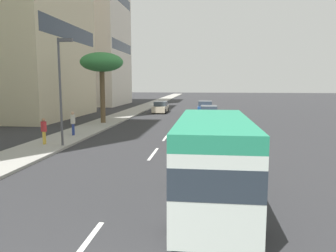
{
  "coord_description": "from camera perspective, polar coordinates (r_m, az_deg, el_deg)",
  "views": [
    {
      "loc": [
        -3.98,
        -3.0,
        4.07
      ],
      "look_at": [
        17.87,
        -0.41,
        1.14
      ],
      "focal_mm": 34.87,
      "sensor_mm": 36.0,
      "label": 1
    }
  ],
  "objects": [
    {
      "name": "car_fourth",
      "position": [
        43.55,
        6.49,
        3.23
      ],
      "size": [
        4.57,
        1.94,
        1.67
      ],
      "color": "#1E478C",
      "rests_on": "ground_plane"
    },
    {
      "name": "pedestrian_near_lamp",
      "position": [
        22.28,
        -20.88,
        -0.63
      ],
      "size": [
        0.35,
        0.39,
        1.68
      ],
      "rotation": [
        0.0,
        0.0,
        1.02
      ],
      "color": "gold",
      "rests_on": "sidewalk_right"
    },
    {
      "name": "car_lead",
      "position": [
        22.33,
        6.15,
        -1.01
      ],
      "size": [
        4.7,
        1.85,
        1.57
      ],
      "color": "#A51E1E",
      "rests_on": "ground_plane"
    },
    {
      "name": "car_fifth",
      "position": [
        35.49,
        7.15,
        2.19
      ],
      "size": [
        4.64,
        1.95,
        1.61
      ],
      "color": "#1E478C",
      "rests_on": "ground_plane"
    },
    {
      "name": "office_tower_far",
      "position": [
        64.09,
        -14.22,
        19.4
      ],
      "size": [
        14.18,
        13.32,
        34.84
      ],
      "color": "silver",
      "rests_on": "ground_plane"
    },
    {
      "name": "lane_stripe_near",
      "position": [
        8.78,
        -14.99,
        -20.25
      ],
      "size": [
        3.2,
        0.16,
        0.01
      ],
      "primitive_type": "cube",
      "color": "silver",
      "rests_on": "ground_plane"
    },
    {
      "name": "pedestrian_mid_block",
      "position": [
        25.4,
        -16.28,
        0.66
      ],
      "size": [
        0.33,
        0.24,
        1.78
      ],
      "rotation": [
        0.0,
        0.0,
        3.07
      ],
      "color": "navy",
      "rests_on": "sidewalk_right"
    },
    {
      "name": "ground_plane",
      "position": [
        35.84,
        1.91,
        1.07
      ],
      "size": [
        198.0,
        198.0,
        0.0
      ],
      "primitive_type": "plane",
      "color": "#2D2D30"
    },
    {
      "name": "minibus_second",
      "position": [
        10.66,
        7.91,
        -5.79
      ],
      "size": [
        6.75,
        2.35,
        2.94
      ],
      "color": "silver",
      "rests_on": "ground_plane"
    },
    {
      "name": "sidewalk_right",
      "position": [
        37.12,
        -9.19,
        1.32
      ],
      "size": [
        162.0,
        3.17,
        0.15
      ],
      "primitive_type": "cube",
      "color": "#9E9B93",
      "rests_on": "ground_plane"
    },
    {
      "name": "palm_tree",
      "position": [
        32.66,
        -11.51,
        10.69
      ],
      "size": [
        4.12,
        4.12,
        6.81
      ],
      "color": "brown",
      "rests_on": "sidewalk_right"
    },
    {
      "name": "street_lamp",
      "position": [
        21.24,
        -18.11,
        7.7
      ],
      "size": [
        0.24,
        0.97,
        6.62
      ],
      "color": "#4C4C51",
      "rests_on": "sidewalk_right"
    },
    {
      "name": "lane_stripe_far",
      "position": [
        24.46,
        -0.38,
        -1.97
      ],
      "size": [
        3.2,
        0.16,
        0.01
      ],
      "primitive_type": "cube",
      "color": "silver",
      "rests_on": "ground_plane"
    },
    {
      "name": "lane_stripe_mid",
      "position": [
        18.83,
        -2.58,
        -4.88
      ],
      "size": [
        3.2,
        0.16,
        0.01
      ],
      "primitive_type": "cube",
      "color": "silver",
      "rests_on": "ground_plane"
    },
    {
      "name": "car_sixth",
      "position": [
        44.36,
        -1.29,
        3.28
      ],
      "size": [
        4.69,
        1.81,
        1.53
      ],
      "rotation": [
        0.0,
        0.0,
        3.14
      ],
      "color": "beige",
      "rests_on": "ground_plane"
    },
    {
      "name": "car_third",
      "position": [
        29.63,
        7.06,
        1.09
      ],
      "size": [
        4.78,
        1.92,
        1.56
      ],
      "color": "beige",
      "rests_on": "ground_plane"
    }
  ]
}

